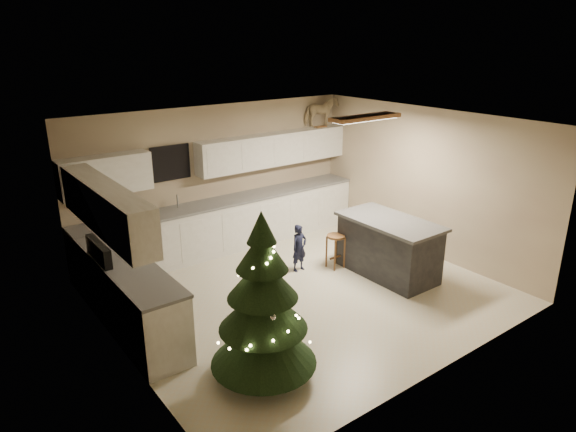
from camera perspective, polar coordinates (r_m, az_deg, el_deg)
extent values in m
plane|color=beige|center=(7.97, 1.53, -8.49)|extent=(5.50, 5.50, 0.00)
cube|color=tan|center=(9.46, -7.87, 4.31)|extent=(5.50, 0.02, 2.60)
cube|color=tan|center=(5.86, 17.08, -6.01)|extent=(5.50, 0.02, 2.60)
cube|color=tan|center=(6.24, -18.65, -4.57)|extent=(0.02, 5.00, 2.60)
cube|color=tan|center=(9.35, 14.97, 3.65)|extent=(0.02, 5.00, 2.60)
cube|color=silver|center=(7.14, 1.71, 10.29)|extent=(5.50, 5.00, 0.02)
cube|color=brown|center=(8.08, 8.62, 10.79)|extent=(1.25, 0.32, 0.06)
cube|color=white|center=(8.09, 8.61, 10.54)|extent=(1.15, 0.24, 0.02)
cube|color=white|center=(9.46, -6.74, -1.03)|extent=(5.48, 0.60, 0.90)
cube|color=white|center=(7.20, -17.24, -8.64)|extent=(0.60, 2.60, 0.90)
cube|color=slate|center=(9.30, -6.82, 1.67)|extent=(5.48, 0.62, 0.04)
cube|color=slate|center=(7.00, -17.54, -5.21)|extent=(0.62, 2.60, 0.04)
cube|color=white|center=(8.43, -19.64, 4.32)|extent=(1.40, 0.35, 0.60)
cube|color=white|center=(9.81, -1.56, 7.44)|extent=(3.20, 0.35, 0.60)
cube|color=white|center=(6.81, -19.62, 0.90)|extent=(0.35, 2.60, 0.60)
cube|color=black|center=(8.95, -12.93, 5.78)|extent=(0.70, 0.04, 0.60)
cube|color=#99999E|center=(8.93, -11.83, 0.48)|extent=(0.55, 0.40, 0.06)
cylinder|color=#99999E|center=(8.96, -12.18, 1.62)|extent=(0.03, 0.03, 0.24)
cube|color=black|center=(7.46, -17.90, -7.68)|extent=(0.64, 0.75, 0.90)
cube|color=black|center=(7.16, -20.27, -3.86)|extent=(0.10, 0.75, 0.30)
cube|color=black|center=(8.54, 11.08, -3.59)|extent=(0.80, 1.60, 0.90)
cube|color=#303035|center=(8.36, 11.29, -0.59)|extent=(0.90, 1.70, 0.05)
cylinder|color=brown|center=(8.61, 5.35, -2.25)|extent=(0.30, 0.30, 0.04)
cylinder|color=brown|center=(8.59, 5.24, -4.43)|extent=(0.03, 0.03, 0.55)
cylinder|color=brown|center=(8.72, 6.30, -4.08)|extent=(0.03, 0.03, 0.55)
cylinder|color=brown|center=(8.73, 4.30, -3.98)|extent=(0.03, 0.03, 0.55)
cylinder|color=brown|center=(8.86, 5.35, -3.64)|extent=(0.03, 0.03, 0.55)
cube|color=brown|center=(8.76, 5.28, -4.60)|extent=(0.23, 0.03, 0.03)
cylinder|color=#3F2816|center=(6.18, -2.69, -16.20)|extent=(0.11, 0.11, 0.27)
cone|color=black|center=(5.97, -2.74, -13.39)|extent=(1.22, 1.22, 0.63)
cone|color=black|center=(5.77, -2.81, -10.02)|extent=(1.01, 1.01, 0.54)
cone|color=black|center=(5.60, -2.87, -6.81)|extent=(0.79, 0.79, 0.49)
cone|color=black|center=(5.47, -2.92, -3.86)|extent=(0.57, 0.57, 0.45)
cone|color=black|center=(5.37, -2.97, -1.22)|extent=(0.32, 0.32, 0.36)
sphere|color=#FFD88C|center=(6.44, 2.12, -13.57)|extent=(0.03, 0.03, 0.03)
sphere|color=#FFD88C|center=(6.54, 0.36, -12.52)|extent=(0.03, 0.03, 0.03)
sphere|color=#FFD88C|center=(6.57, -1.68, -11.86)|extent=(0.03, 0.03, 0.03)
sphere|color=#FFD88C|center=(6.53, -3.74, -11.61)|extent=(0.03, 0.03, 0.03)
sphere|color=#FFD88C|center=(6.43, -5.59, -11.72)|extent=(0.03, 0.03, 0.03)
sphere|color=#FFD88C|center=(6.28, -7.02, -12.12)|extent=(0.03, 0.03, 0.03)
sphere|color=#FFD88C|center=(6.09, -7.83, -12.72)|extent=(0.03, 0.03, 0.03)
sphere|color=#FFD88C|center=(5.89, -7.89, -13.39)|extent=(0.03, 0.03, 0.03)
sphere|color=#FFD88C|center=(5.71, -7.17, -13.96)|extent=(0.03, 0.03, 0.03)
sphere|color=#FFD88C|center=(5.56, -5.76, -14.28)|extent=(0.03, 0.03, 0.03)
sphere|color=#FFD88C|center=(5.48, -3.91, -14.21)|extent=(0.03, 0.03, 0.03)
sphere|color=#FFD88C|center=(5.46, -1.98, -13.71)|extent=(0.03, 0.03, 0.03)
sphere|color=#FFD88C|center=(5.50, -0.33, -12.84)|extent=(0.03, 0.03, 0.03)
sphere|color=#FFD88C|center=(5.59, 0.79, -11.71)|extent=(0.03, 0.03, 0.03)
sphere|color=#FFD88C|center=(5.70, 1.24, -10.50)|extent=(0.03, 0.03, 0.03)
sphere|color=#FFD88C|center=(5.81, 1.05, -9.34)|extent=(0.03, 0.03, 0.03)
sphere|color=#FFD88C|center=(5.90, 0.33, -8.33)|extent=(0.03, 0.03, 0.03)
sphere|color=#FFD88C|center=(5.96, -0.74, -7.53)|extent=(0.03, 0.03, 0.03)
sphere|color=#FFD88C|center=(5.97, -2.00, -6.95)|extent=(0.03, 0.03, 0.03)
sphere|color=#FFD88C|center=(5.95, -3.26, -6.60)|extent=(0.03, 0.03, 0.03)
sphere|color=#FFD88C|center=(5.88, -4.36, -6.43)|extent=(0.03, 0.03, 0.03)
sphere|color=#FFD88C|center=(5.78, -5.16, -6.39)|extent=(0.03, 0.03, 0.03)
sphere|color=#FFD88C|center=(5.67, -5.56, -6.42)|extent=(0.03, 0.03, 0.03)
sphere|color=#FFD88C|center=(5.56, -5.55, -6.45)|extent=(0.03, 0.03, 0.03)
sphere|color=#FFD88C|center=(5.45, -5.13, -6.40)|extent=(0.03, 0.03, 0.03)
sphere|color=#FFD88C|center=(5.38, -4.41, -6.20)|extent=(0.03, 0.03, 0.03)
sphere|color=#FFD88C|center=(5.33, -3.55, -5.85)|extent=(0.03, 0.03, 0.03)
sphere|color=#FFD88C|center=(5.32, -2.70, -5.33)|extent=(0.03, 0.03, 0.03)
sphere|color=#FFD88C|center=(5.33, -2.03, -4.70)|extent=(0.03, 0.03, 0.03)
sphere|color=#FFD88C|center=(5.36, -1.61, -4.00)|extent=(0.03, 0.03, 0.03)
sphere|color=#FFD88C|center=(5.40, -1.48, -3.28)|extent=(0.03, 0.03, 0.03)
sphere|color=#FFD88C|center=(5.43, -1.61, -2.61)|extent=(0.03, 0.03, 0.03)
sphere|color=#FFD88C|center=(5.45, -1.92, -1.99)|extent=(0.03, 0.03, 0.03)
sphere|color=#FFD88C|center=(5.45, -2.32, -1.46)|extent=(0.03, 0.03, 0.03)
sphere|color=#FFD88C|center=(5.44, -2.71, -0.99)|extent=(0.03, 0.03, 0.03)
sphere|color=#FFD88C|center=(5.41, -3.02, -0.57)|extent=(0.03, 0.03, 0.03)
sphere|color=silver|center=(6.29, 1.34, -12.53)|extent=(0.06, 0.06, 0.06)
sphere|color=silver|center=(6.02, -6.71, -11.23)|extent=(0.06, 0.06, 0.06)
sphere|color=silver|center=(5.47, -1.81, -11.24)|extent=(0.06, 0.06, 0.06)
sphere|color=silver|center=(5.79, -1.40, -6.36)|extent=(0.06, 0.06, 0.06)
sphere|color=silver|center=(5.51, -4.40, -4.72)|extent=(0.06, 0.06, 0.06)
sphere|color=silver|center=(5.36, -2.67, -2.26)|extent=(0.06, 0.06, 0.06)
imported|color=black|center=(8.53, 1.26, -3.57)|extent=(0.30, 0.21, 0.80)
cube|color=brown|center=(10.42, 3.79, 9.85)|extent=(0.26, 0.02, 0.02)
cube|color=brown|center=(10.48, 3.50, 9.91)|extent=(0.26, 0.02, 0.02)
imported|color=beige|center=(10.41, 3.68, 11.46)|extent=(0.71, 0.43, 0.56)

